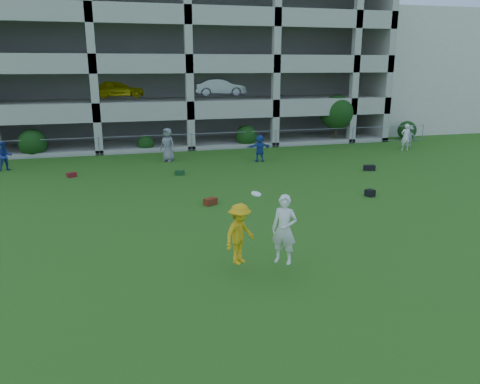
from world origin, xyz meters
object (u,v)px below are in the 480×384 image
object	(u,v)px
bystander_f	(409,137)
parking_garage	(172,60)
frisbee_contest	(255,232)
crate_d	(370,193)
bystander_c	(168,145)
bystander_e	(406,137)
bystander_a	(5,156)
bystander_d	(260,148)
stucco_building	(414,72)

from	to	relation	value
bystander_f	parking_garage	size ratio (longest dim) A/B	0.05
frisbee_contest	parking_garage	size ratio (longest dim) A/B	0.07
crate_d	frisbee_contest	bearing A→B (deg)	-139.36
bystander_c	bystander_e	world-z (taller)	bystander_c
bystander_a	parking_garage	distance (m)	17.03
bystander_d	bystander_f	size ratio (longest dim) A/B	1.02
stucco_building	crate_d	xyz separation A→B (m)	(-17.27, -22.26, -4.85)
bystander_c	bystander_d	distance (m)	5.53
stucco_building	parking_garage	distance (m)	23.03
crate_d	frisbee_contest	world-z (taller)	frisbee_contest
bystander_d	crate_d	xyz separation A→B (m)	(2.39, -8.67, -0.66)
bystander_a	crate_d	size ratio (longest dim) A/B	4.56
bystander_e	frisbee_contest	xyz separation A→B (m)	(-15.55, -15.92, 0.31)
stucco_building	bystander_a	xyz separation A→B (m)	(-33.88, -12.33, -4.20)
stucco_building	bystander_c	size ratio (longest dim) A/B	8.01
bystander_d	bystander_a	bearing A→B (deg)	-5.57
frisbee_contest	bystander_e	bearing A→B (deg)	45.67
bystander_f	bystander_e	bearing A→B (deg)	56.12
bystander_a	bystander_e	size ratio (longest dim) A/B	0.88
bystander_a	bystander_c	bearing A→B (deg)	-16.74
bystander_a	bystander_c	distance (m)	8.94
bystander_e	bystander_f	bearing A→B (deg)	-130.57
bystander_c	bystander_f	size ratio (longest dim) A/B	1.26
bystander_d	crate_d	size ratio (longest dim) A/B	4.62
bystander_f	frisbee_contest	xyz separation A→B (m)	(-16.27, -16.55, 0.42)
bystander_d	bystander_f	distance (m)	11.53
bystander_f	frisbee_contest	bearing A→B (deg)	60.47
stucco_building	frisbee_contest	distance (m)	37.77
bystander_f	bystander_a	bearing A→B (deg)	15.88
bystander_a	parking_garage	size ratio (longest dim) A/B	0.05
bystander_a	bystander_e	bearing A→B (deg)	-19.33
bystander_d	bystander_e	world-z (taller)	bystander_e
stucco_building	bystander_f	world-z (taller)	stucco_building
bystander_f	parking_garage	world-z (taller)	parking_garage
parking_garage	crate_d	bearing A→B (deg)	-75.36
bystander_a	bystander_e	distance (m)	24.91
bystander_e	bystander_f	distance (m)	0.97
bystander_a	bystander_f	bearing A→B (deg)	-17.90
frisbee_contest	parking_garage	xyz separation A→B (m)	(1.52, 28.18, 4.80)
bystander_d	bystander_e	distance (m)	10.73
crate_d	parking_garage	distance (m)	23.44
bystander_c	bystander_d	bearing A→B (deg)	26.05
crate_d	bystander_e	bearing A→B (deg)	49.44
bystander_f	frisbee_contest	world-z (taller)	frisbee_contest
crate_d	parking_garage	size ratio (longest dim) A/B	0.01
bystander_e	frisbee_contest	bearing A→B (deg)	53.97
bystander_e	parking_garage	world-z (taller)	parking_garage
frisbee_contest	bystander_c	bearing A→B (deg)	91.50
bystander_c	frisbee_contest	xyz separation A→B (m)	(0.43, -16.47, 0.21)
bystander_d	stucco_building	bearing A→B (deg)	-145.90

